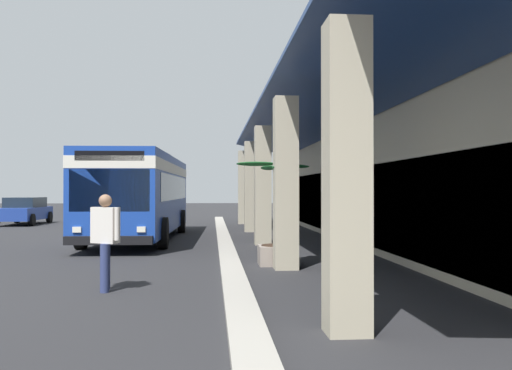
{
  "coord_description": "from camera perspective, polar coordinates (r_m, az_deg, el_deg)",
  "views": [
    {
      "loc": [
        21.5,
        3.43,
        1.84
      ],
      "look_at": [
        4.61,
        4.77,
        2.01
      ],
      "focal_mm": 38.94,
      "sensor_mm": 36.0,
      "label": 1
    }
  ],
  "objects": [
    {
      "name": "plaza_building",
      "position": [
        21.45,
        23.59,
        5.17
      ],
      "size": [
        29.77,
        14.33,
        7.94
      ],
      "color": "#B2A88E",
      "rests_on": "ground"
    },
    {
      "name": "ground",
      "position": [
        22.06,
        7.46,
        -5.36
      ],
      "size": [
        120.0,
        120.0,
        0.0
      ],
      "primitive_type": "plane",
      "color": "#262628"
    },
    {
      "name": "pedestrian",
      "position": [
        10.58,
        -15.22,
        -5.08
      ],
      "size": [
        0.47,
        0.58,
        1.77
      ],
      "color": "navy",
      "rests_on": "ground"
    },
    {
      "name": "parked_sedan_blue",
      "position": [
        32.74,
        -22.69,
        -2.44
      ],
      "size": [
        4.42,
        2.05,
        1.47
      ],
      "color": "navy",
      "rests_on": "ground"
    },
    {
      "name": "transit_bus",
      "position": [
        21.56,
        -11.72,
        -0.53
      ],
      "size": [
        11.29,
        3.07,
        3.34
      ],
      "color": "#193D9E",
      "rests_on": "ground"
    },
    {
      "name": "curb_strip",
      "position": [
        18.9,
        -3.2,
        -5.98
      ],
      "size": [
        35.37,
        0.5,
        0.12
      ],
      "primitive_type": "cube",
      "color": "#9E998E",
      "rests_on": "ground"
    },
    {
      "name": "potted_palm",
      "position": [
        13.84,
        2.03,
        -5.54
      ],
      "size": [
        1.88,
        1.89,
        2.58
      ],
      "color": "gray",
      "rests_on": "ground"
    }
  ]
}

